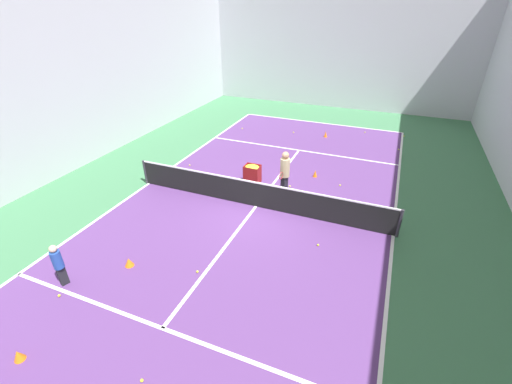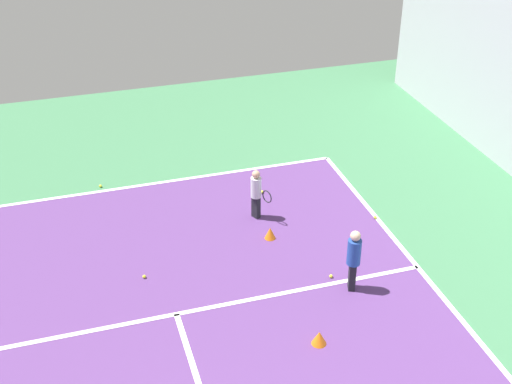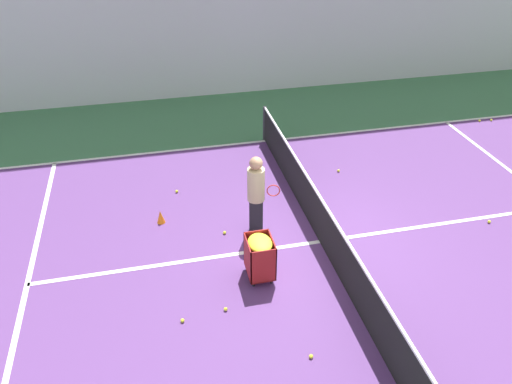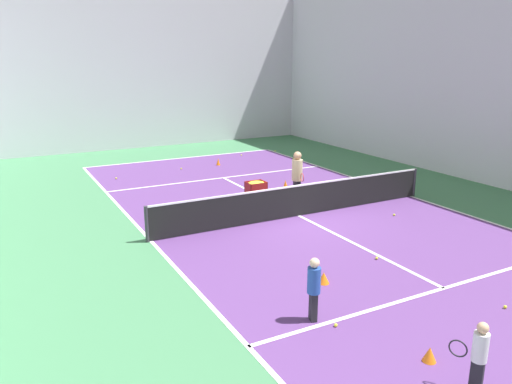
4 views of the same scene
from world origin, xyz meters
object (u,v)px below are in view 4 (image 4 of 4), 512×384
at_px(training_cone_1, 285,184).
at_px(coach_at_net, 297,174).
at_px(child_midcourt, 314,285).
at_px(ball_cart, 256,189).
at_px(player_near_baseline, 479,352).
at_px(tennis_net, 299,200).
at_px(training_cone_0, 430,354).

bearing_deg(training_cone_1, coach_at_net, -111.02).
bearing_deg(child_midcourt, ball_cart, -1.22).
distance_m(player_near_baseline, ball_cart, 10.04).
bearing_deg(ball_cart, training_cone_1, 38.04).
bearing_deg(ball_cart, tennis_net, -62.80).
relative_size(child_midcourt, training_cone_1, 4.26).
bearing_deg(child_midcourt, coach_at_net, -11.80).
distance_m(coach_at_net, ball_cart, 1.52).
bearing_deg(training_cone_0, player_near_baseline, -87.84).
distance_m(tennis_net, child_midcourt, 6.47).
xyz_separation_m(player_near_baseline, coach_at_net, (2.99, 9.66, 0.38)).
height_order(coach_at_net, training_cone_1, coach_at_net).
relative_size(player_near_baseline, coach_at_net, 0.64).
xyz_separation_m(tennis_net, training_cone_1, (1.44, 3.20, -0.37)).
bearing_deg(player_near_baseline, ball_cart, -33.31).
height_order(tennis_net, child_midcourt, child_midcourt).
bearing_deg(ball_cart, coach_at_net, -10.28).
height_order(coach_at_net, child_midcourt, coach_at_net).
xyz_separation_m(coach_at_net, child_midcourt, (-3.96, -6.78, -0.30)).
bearing_deg(coach_at_net, training_cone_1, 171.10).
bearing_deg(training_cone_0, ball_cart, 80.10).
bearing_deg(coach_at_net, ball_cart, -88.16).
bearing_deg(child_midcourt, tennis_net, -12.03).
bearing_deg(coach_at_net, player_near_baseline, -5.08).
bearing_deg(coach_at_net, child_midcourt, -18.18).
bearing_deg(player_near_baseline, coach_at_net, -41.63).
height_order(child_midcourt, training_cone_0, child_midcourt).
bearing_deg(child_midcourt, player_near_baseline, -142.77).
bearing_deg(tennis_net, ball_cart, 117.20).
xyz_separation_m(tennis_net, ball_cart, (-0.76, 1.48, 0.10)).
distance_m(tennis_net, ball_cart, 1.66).
xyz_separation_m(player_near_baseline, child_midcourt, (-0.97, 2.87, 0.08)).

